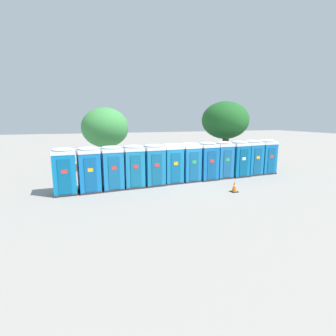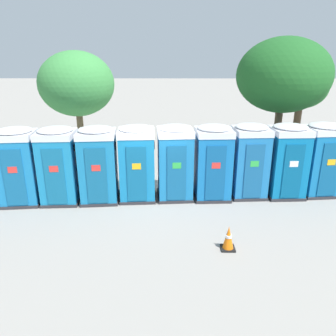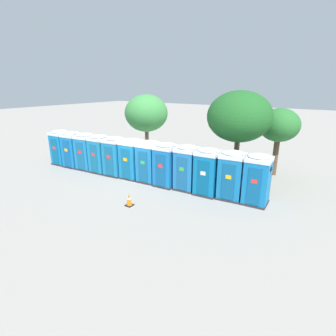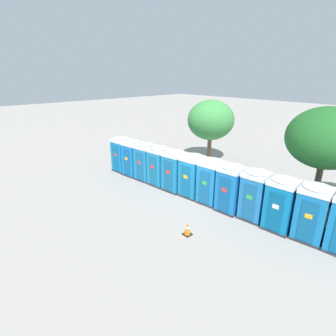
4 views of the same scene
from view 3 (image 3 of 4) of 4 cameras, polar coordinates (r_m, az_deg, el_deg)
ground_plane at (r=16.72m, az=-5.67°, el=-2.26°), size 120.00×120.00×0.00m
portapotty_0 at (r=20.91m, az=-22.24°, el=4.23°), size 1.28×1.26×2.54m
portapotty_1 at (r=19.91m, az=-20.03°, el=3.86°), size 1.30×1.31×2.54m
portapotty_2 at (r=19.00m, az=-17.42°, el=3.49°), size 1.33×1.32×2.54m
portapotty_3 at (r=18.11m, az=-14.62°, el=3.06°), size 1.26×1.27×2.54m
portapotty_4 at (r=17.26m, az=-11.55°, el=2.57°), size 1.33×1.31×2.54m
portapotty_5 at (r=16.54m, az=-8.02°, el=2.10°), size 1.28×1.28×2.54m
portapotty_6 at (r=15.81m, az=-4.34°, el=1.50°), size 1.27×1.29×2.54m
portapotty_7 at (r=15.10m, az=-0.48°, el=0.76°), size 1.26×1.26×2.54m
portapotty_8 at (r=14.61m, az=4.04°, el=0.13°), size 1.24×1.27×2.54m
portapotty_9 at (r=14.05m, az=8.57°, el=-0.75°), size 1.28×1.26×2.54m
portapotty_10 at (r=13.76m, az=13.65°, el=-1.46°), size 1.35×1.32×2.54m
portapotty_11 at (r=13.49m, az=18.83°, el=-2.32°), size 1.26×1.26×2.54m
street_tree_0 at (r=22.92m, az=-4.74°, el=11.77°), size 3.67×3.67×4.91m
street_tree_1 at (r=15.93m, az=15.26°, el=10.70°), size 3.71×3.71×5.40m
street_tree_2 at (r=17.97m, az=23.04°, el=8.45°), size 2.49×2.49×4.31m
traffic_cone at (r=13.02m, az=-8.45°, el=-6.86°), size 0.36×0.36×0.64m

